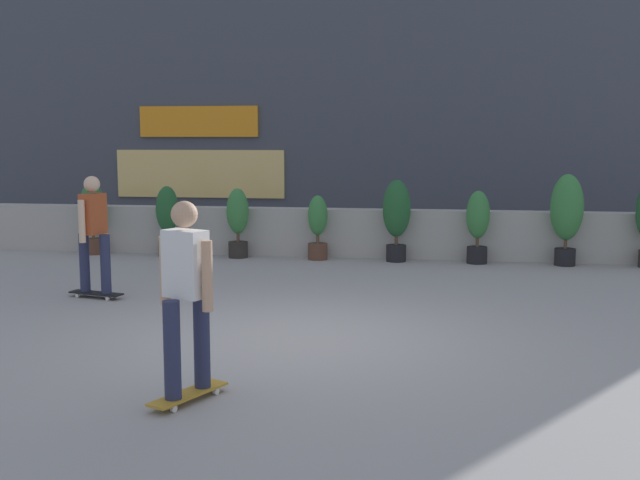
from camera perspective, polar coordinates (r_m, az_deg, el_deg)
ground_plane at (r=8.65m, az=-1.55°, el=-7.21°), size 48.00×48.00×0.00m
planter_wall at (r=14.41m, az=2.76°, el=0.53°), size 18.00×0.40×0.90m
building_backdrop at (r=18.32m, az=4.16°, el=10.76°), size 20.00×2.08×6.50m
potted_plant_0 at (r=15.32m, az=-16.53°, el=1.91°), size 0.46×0.46×1.38m
potted_plant_1 at (r=14.75m, az=-11.26°, el=1.68°), size 0.43×0.43×1.32m
potted_plant_2 at (r=14.34m, az=-6.13°, el=1.53°), size 0.41×0.41×1.29m
potted_plant_3 at (r=14.04m, az=-0.17°, el=1.04°), size 0.36×0.36×1.18m
potted_plant_4 at (r=13.86m, az=5.70°, el=1.91°), size 0.50×0.50×1.48m
potted_plant_5 at (r=13.87m, az=11.63°, el=1.22°), size 0.41×0.41×1.29m
potted_plant_6 at (r=14.01m, az=17.84°, el=1.98°), size 0.56×0.56×1.60m
skater_mid_plaza at (r=11.03m, az=-16.45°, el=0.66°), size 0.82×0.55×1.70m
skater_far_left at (r=6.46m, az=-9.91°, el=-3.80°), size 0.52×0.81×1.70m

